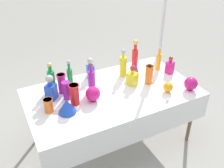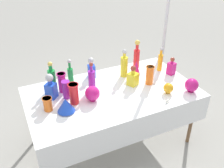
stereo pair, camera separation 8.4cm
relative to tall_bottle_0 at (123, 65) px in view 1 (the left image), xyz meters
The scene contains 24 objects.
ground_plane 0.99m from the tall_bottle_0, 137.68° to the right, with size 40.00×40.00×0.00m, color gray.
display_table 0.47m from the tall_bottle_0, 133.87° to the right, with size 1.95×1.10×0.76m.
tall_bottle_0 is the anchor object (origin of this frame).
tall_bottle_1 0.50m from the tall_bottle_0, ahead, with size 0.06×0.06×0.32m.
tall_bottle_2 0.30m from the tall_bottle_0, 28.58° to the left, with size 0.08×0.08×0.39m.
tall_bottle_3 0.90m from the tall_bottle_0, behind, with size 0.09×0.09×0.35m.
tall_bottle_4 0.50m from the tall_bottle_0, 165.37° to the right, with size 0.08×0.08×0.35m.
tall_bottle_5 0.68m from the tall_bottle_0, behind, with size 0.07×0.07×0.32m.
square_decanter_0 0.95m from the tall_bottle_0, behind, with size 0.15×0.15×0.30m.
square_decanter_1 0.41m from the tall_bottle_0, 158.25° to the left, with size 0.10×0.10×0.27m.
square_decanter_2 0.24m from the tall_bottle_0, 91.17° to the right, with size 0.14×0.14×0.26m.
square_decanter_3 0.61m from the tall_bottle_0, 20.43° to the right, with size 0.10×0.10×0.24m.
slender_vase_0 0.81m from the tall_bottle_0, 158.21° to the right, with size 0.12×0.12×0.24m.
slender_vase_1 0.36m from the tall_bottle_0, 57.48° to the right, with size 0.10×0.10×0.23m.
slender_vase_2 0.81m from the tall_bottle_0, behind, with size 0.10×0.10×0.23m.
slender_vase_3 0.82m from the tall_bottle_0, 168.12° to the right, with size 0.09×0.09×0.21m.
slender_vase_4 1.08m from the tall_bottle_0, 163.58° to the right, with size 0.10×0.10×0.15m.
fluted_vase_0 0.97m from the tall_bottle_0, 154.94° to the right, with size 0.18×0.18×0.16m.
fluted_vase_1 0.16m from the tall_bottle_0, 18.71° to the right, with size 0.11×0.11×0.20m.
round_bowl_0 0.84m from the tall_bottle_0, 50.64° to the right, with size 0.16×0.16×0.16m.
round_bowl_1 0.63m from the tall_bottle_0, 63.94° to the right, with size 0.11×0.11×0.12m.
round_bowl_2 0.66m from the tall_bottle_0, 149.01° to the right, with size 0.16×0.16×0.17m.
price_tag_left 0.75m from the tall_bottle_0, 78.26° to the right, with size 0.05×0.01×0.03m, color white.
canopy_pole 1.02m from the tall_bottle_0, 26.21° to the left, with size 0.18×0.18×2.35m.
Camera 1 is at (-1.10, -2.15, 2.35)m, focal length 40.00 mm.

